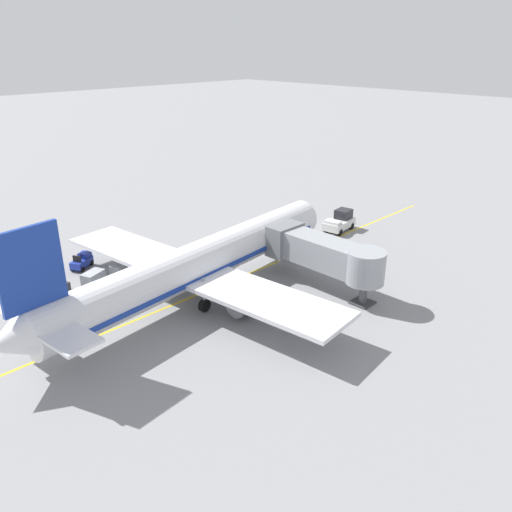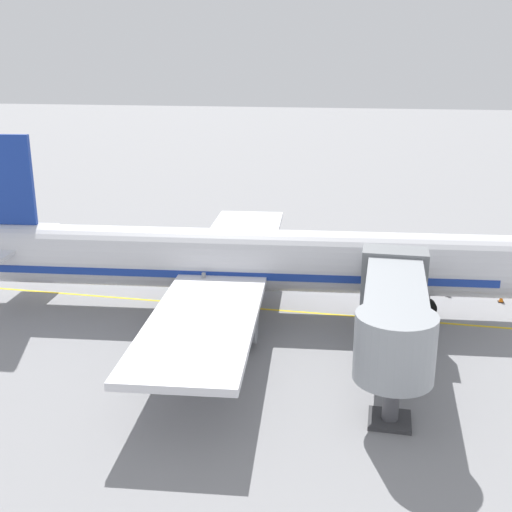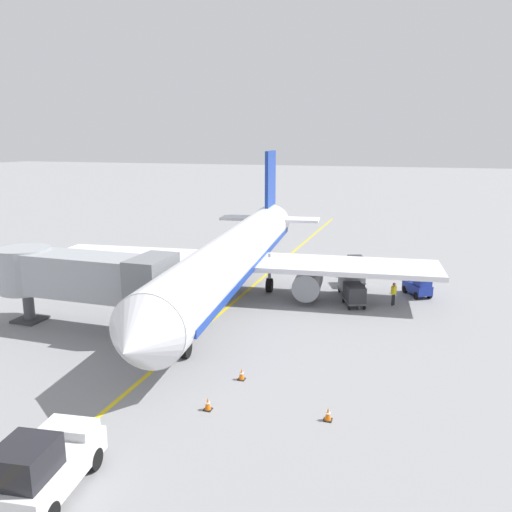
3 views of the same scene
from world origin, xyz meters
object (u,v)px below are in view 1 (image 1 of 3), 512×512
object	(u,v)px
pushback_tractor	(340,222)
baggage_cart_front	(140,260)
baggage_tug_lead	(82,261)
jet_bridge	(325,253)
baggage_cart_second_in_train	(121,269)
safety_cone_wing_tip	(261,242)
ground_crew_wing_walker	(116,256)
safety_cone_nose_right	(283,236)
baggage_cart_third_in_train	(93,278)
parked_airliner	(198,264)
baggage_cart_tail_end	(57,292)
safety_cone_nose_left	(247,226)

from	to	relation	value
pushback_tractor	baggage_cart_front	xyz separation A→B (m)	(-7.27, -23.45, -0.15)
baggage_tug_lead	baggage_cart_front	bearing A→B (deg)	43.13
jet_bridge	pushback_tractor	xyz separation A→B (m)	(-8.36, 13.78, -2.35)
baggage_tug_lead	pushback_tractor	bearing A→B (deg)	67.14
baggage_cart_second_in_train	safety_cone_wing_tip	bearing A→B (deg)	79.04
ground_crew_wing_walker	safety_cone_nose_right	distance (m)	19.04
baggage_cart_front	baggage_cart_third_in_train	world-z (taller)	same
jet_bridge	baggage_cart_second_in_train	bearing A→B (deg)	-140.63
jet_bridge	baggage_cart_second_in_train	world-z (taller)	jet_bridge
parked_airliner	baggage_cart_front	distance (m)	9.19
pushback_tractor	baggage_cart_tail_end	size ratio (longest dim) A/B	1.57
jet_bridge	pushback_tractor	world-z (taller)	jet_bridge
safety_cone_nose_left	safety_cone_nose_right	xyz separation A→B (m)	(5.22, 0.78, 0.00)
safety_cone_nose_left	baggage_cart_front	bearing A→B (deg)	-86.53
safety_cone_nose_left	baggage_cart_second_in_train	bearing A→B (deg)	-84.73
baggage_cart_front	safety_cone_nose_right	size ratio (longest dim) A/B	5.00
parked_airliner	safety_cone_nose_right	bearing A→B (deg)	105.97
safety_cone_nose_left	baggage_tug_lead	bearing A→B (deg)	-99.57
ground_crew_wing_walker	safety_cone_nose_left	world-z (taller)	ground_crew_wing_walker
parked_airliner	safety_cone_nose_left	distance (m)	18.54
parked_airliner	baggage_tug_lead	distance (m)	14.18
baggage_tug_lead	ground_crew_wing_walker	distance (m)	3.40
baggage_cart_front	baggage_cart_third_in_train	bearing A→B (deg)	-83.22
baggage_cart_second_in_train	safety_cone_nose_left	world-z (taller)	baggage_cart_second_in_train
parked_airliner	baggage_cart_tail_end	size ratio (longest dim) A/B	12.65
baggage_cart_tail_end	safety_cone_wing_tip	world-z (taller)	baggage_cart_tail_end
parked_airliner	baggage_cart_front	size ratio (longest dim) A/B	12.65
parked_airliner	baggage_cart_second_in_train	size ratio (longest dim) A/B	12.65
safety_cone_nose_left	safety_cone_wing_tip	bearing A→B (deg)	-27.15
jet_bridge	baggage_cart_front	bearing A→B (deg)	-148.26
safety_cone_nose_right	baggage_tug_lead	bearing A→B (deg)	-112.53
baggage_cart_third_in_train	safety_cone_wing_tip	bearing A→B (deg)	80.42
safety_cone_nose_right	parked_airliner	bearing A→B (deg)	-74.03
baggage_cart_front	safety_cone_nose_left	size ratio (longest dim) A/B	5.00
parked_airliner	pushback_tractor	distance (m)	23.17
baggage_cart_second_in_train	safety_cone_wing_tip	world-z (taller)	baggage_cart_second_in_train
baggage_tug_lead	baggage_cart_second_in_train	xyz separation A→B (m)	(5.06, 1.50, 0.24)
parked_airliner	baggage_cart_tail_end	xyz separation A→B (m)	(-7.94, -9.51, -2.24)
parked_airliner	safety_cone_nose_right	size ratio (longest dim) A/B	63.30
parked_airliner	safety_cone_wing_tip	bearing A→B (deg)	111.36
baggage_cart_second_in_train	safety_cone_wing_tip	size ratio (longest dim) A/B	5.00
jet_bridge	pushback_tractor	bearing A→B (deg)	121.24
baggage_tug_lead	safety_cone_wing_tip	xyz separation A→B (m)	(8.15, 17.45, -0.42)
ground_crew_wing_walker	safety_cone_nose_left	bearing A→B (deg)	84.25
jet_bridge	baggage_cart_front	xyz separation A→B (m)	(-15.63, -9.67, -2.50)
ground_crew_wing_walker	pushback_tractor	bearing A→B (deg)	67.94
baggage_cart_third_in_train	ground_crew_wing_walker	distance (m)	5.48
baggage_cart_front	pushback_tractor	bearing A→B (deg)	72.77
baggage_cart_tail_end	safety_cone_nose_left	distance (m)	25.02
baggage_cart_third_in_train	ground_crew_wing_walker	xyz separation A→B (m)	(-3.32, 4.36, 0.00)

